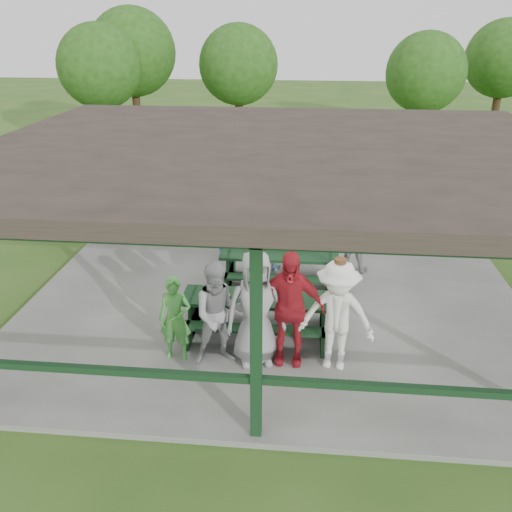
# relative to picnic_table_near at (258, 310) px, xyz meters

# --- Properties ---
(ground) EXTENTS (90.00, 90.00, 0.00)m
(ground) POSITION_rel_picnic_table_near_xyz_m (0.23, 1.20, -0.58)
(ground) COLOR #2C551A
(ground) RESTS_ON ground
(concrete_slab) EXTENTS (10.00, 8.00, 0.10)m
(concrete_slab) POSITION_rel_picnic_table_near_xyz_m (0.23, 1.20, -0.53)
(concrete_slab) COLOR slate
(concrete_slab) RESTS_ON ground
(pavilion_structure) EXTENTS (10.60, 8.60, 3.24)m
(pavilion_structure) POSITION_rel_picnic_table_near_xyz_m (0.23, 1.20, 2.59)
(pavilion_structure) COLOR black
(pavilion_structure) RESTS_ON concrete_slab
(picnic_table_near) EXTENTS (2.70, 1.39, 0.75)m
(picnic_table_near) POSITION_rel_picnic_table_near_xyz_m (0.00, 0.00, 0.00)
(picnic_table_near) COLOR black
(picnic_table_near) RESTS_ON concrete_slab
(picnic_table_far) EXTENTS (2.49, 1.39, 0.75)m
(picnic_table_far) POSITION_rel_picnic_table_near_xyz_m (0.27, 2.00, -0.01)
(picnic_table_far) COLOR black
(picnic_table_far) RESTS_ON concrete_slab
(table_setting) EXTENTS (2.31, 0.45, 0.10)m
(table_setting) POSITION_rel_picnic_table_near_xyz_m (-0.07, 0.02, 0.30)
(table_setting) COLOR white
(table_setting) RESTS_ON picnic_table_near
(contestant_green) EXTENTS (0.54, 0.36, 1.49)m
(contestant_green) POSITION_rel_picnic_table_near_xyz_m (-1.29, -0.87, 0.27)
(contestant_green) COLOR green
(contestant_green) RESTS_ON concrete_slab
(contestant_grey_left) EXTENTS (1.03, 0.90, 1.79)m
(contestant_grey_left) POSITION_rel_picnic_table_near_xyz_m (-0.54, -0.92, 0.42)
(contestant_grey_left) COLOR gray
(contestant_grey_left) RESTS_ON concrete_slab
(contestant_grey_mid) EXTENTS (1.09, 0.84, 1.98)m
(contestant_grey_mid) POSITION_rel_picnic_table_near_xyz_m (0.05, -0.85, 0.51)
(contestant_grey_mid) COLOR gray
(contestant_grey_mid) RESTS_ON concrete_slab
(contestant_red) EXTENTS (1.18, 0.53, 2.00)m
(contestant_red) POSITION_rel_picnic_table_near_xyz_m (0.58, -0.79, 0.52)
(contestant_red) COLOR #AF1D28
(contestant_red) RESTS_ON concrete_slab
(contestant_white_fedora) EXTENTS (1.32, 0.91, 1.94)m
(contestant_white_fedora) POSITION_rel_picnic_table_near_xyz_m (1.35, -0.88, 0.47)
(contestant_white_fedora) COLOR white
(contestant_white_fedora) RESTS_ON concrete_slab
(spectator_lblue) EXTENTS (1.45, 0.57, 1.53)m
(spectator_lblue) POSITION_rel_picnic_table_near_xyz_m (-0.05, 2.82, 0.29)
(spectator_lblue) COLOR #7CA2C0
(spectator_lblue) RESTS_ON concrete_slab
(spectator_blue) EXTENTS (0.73, 0.57, 1.77)m
(spectator_blue) POSITION_rel_picnic_table_near_xyz_m (-1.07, 3.40, 0.41)
(spectator_blue) COLOR #3F57A6
(spectator_blue) RESTS_ON concrete_slab
(spectator_grey) EXTENTS (0.89, 0.74, 1.63)m
(spectator_grey) POSITION_rel_picnic_table_near_xyz_m (1.85, 2.97, 0.34)
(spectator_grey) COLOR gray
(spectator_grey) RESTS_ON concrete_slab
(pickup_truck) EXTENTS (5.38, 2.88, 1.44)m
(pickup_truck) POSITION_rel_picnic_table_near_xyz_m (0.45, 8.57, 0.14)
(pickup_truck) COLOR silver
(pickup_truck) RESTS_ON ground
(farm_trailer) EXTENTS (3.72, 1.75, 1.30)m
(farm_trailer) POSITION_rel_picnic_table_near_xyz_m (-3.82, 8.67, 0.07)
(farm_trailer) COLOR navy
(farm_trailer) RESTS_ON ground
(tree_far_left) EXTENTS (3.82, 3.82, 5.97)m
(tree_far_left) POSITION_rel_picnic_table_near_xyz_m (-7.14, 16.31, 3.47)
(tree_far_left) COLOR #312013
(tree_far_left) RESTS_ON ground
(tree_left) EXTENTS (3.39, 3.39, 5.29)m
(tree_left) POSITION_rel_picnic_table_near_xyz_m (-2.35, 15.86, 3.00)
(tree_left) COLOR #312013
(tree_left) RESTS_ON ground
(tree_mid) EXTENTS (3.21, 3.21, 5.02)m
(tree_mid) POSITION_rel_picnic_table_near_xyz_m (5.39, 15.12, 2.81)
(tree_mid) COLOR #312013
(tree_mid) RESTS_ON ground
(tree_edge_left) EXTENTS (3.41, 3.41, 5.33)m
(tree_edge_left) POSITION_rel_picnic_table_near_xyz_m (-7.87, 14.16, 3.03)
(tree_edge_left) COLOR #312013
(tree_edge_left) RESTS_ON ground
(tree_far_right) EXTENTS (3.51, 3.51, 5.49)m
(tree_far_right) POSITION_rel_picnic_table_near_xyz_m (9.54, 18.84, 3.14)
(tree_far_right) COLOR #312013
(tree_far_right) RESTS_ON ground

